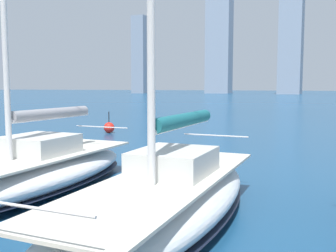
% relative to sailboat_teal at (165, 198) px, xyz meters
% --- Properties ---
extents(city_skyline, '(171.97, 18.39, 53.95)m').
position_rel_sailboat_teal_xyz_m(city_skyline, '(0.25, -156.21, 19.98)').
color(city_skyline, gray).
rests_on(city_skyline, ground).
extents(sailboat_teal, '(2.85, 8.63, 11.29)m').
position_rel_sailboat_teal_xyz_m(sailboat_teal, '(0.00, 0.00, 0.00)').
color(sailboat_teal, silver).
rests_on(sailboat_teal, ground).
extents(sailboat_grey, '(3.09, 8.66, 12.75)m').
position_rel_sailboat_teal_xyz_m(sailboat_grey, '(4.78, -0.96, -0.01)').
color(sailboat_grey, white).
rests_on(sailboat_grey, ground).
extents(channel_buoy, '(0.70, 0.70, 1.40)m').
position_rel_sailboat_teal_xyz_m(channel_buoy, '(10.53, -14.19, -0.28)').
color(channel_buoy, red).
rests_on(channel_buoy, ground).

